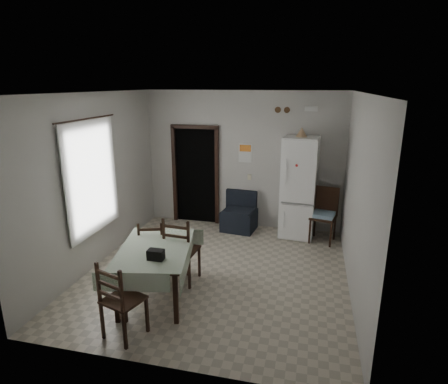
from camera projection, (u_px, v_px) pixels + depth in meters
name	position (u px, v px, depth m)	size (l,w,h in m)	color
ground	(217.00, 272.00, 6.25)	(4.50, 4.50, 0.00)	#B5A994
ceiling	(216.00, 93.00, 5.44)	(4.20, 4.50, 0.02)	white
wall_back	(243.00, 161.00, 7.95)	(4.20, 0.02, 2.90)	beige
wall_front	(161.00, 248.00, 3.74)	(4.20, 0.02, 2.90)	beige
wall_left	(96.00, 181.00, 6.31)	(0.02, 4.50, 2.90)	beige
wall_right	(358.00, 197.00, 5.38)	(0.02, 4.50, 2.90)	beige
doorway	(199.00, 174.00, 8.48)	(1.06, 0.52, 2.22)	black
window_recess	(86.00, 178.00, 6.10)	(0.10, 1.20, 1.60)	silver
curtain	(92.00, 178.00, 6.08)	(0.02, 1.45, 1.85)	white
curtain_rod	(87.00, 119.00, 5.81)	(0.02, 0.02, 1.60)	black
calendar	(245.00, 153.00, 7.88)	(0.28, 0.02, 0.40)	white
calendar_image	(245.00, 148.00, 7.84)	(0.24, 0.01, 0.14)	orange
light_switch	(249.00, 177.00, 8.00)	(0.08, 0.02, 0.12)	beige
vent_left	(278.00, 110.00, 7.48)	(0.12, 0.12, 0.03)	#533721
vent_right	(287.00, 110.00, 7.44)	(0.12, 0.12, 0.03)	#533721
emergency_light	(311.00, 109.00, 7.30)	(0.25, 0.07, 0.09)	white
fridge	(299.00, 187.00, 7.50)	(0.66, 0.66, 2.04)	white
tan_cone	(302.00, 132.00, 7.18)	(0.22, 0.22, 0.18)	tan
navy_seat	(239.00, 212.00, 7.94)	(0.67, 0.65, 0.82)	black
corner_chair	(323.00, 216.00, 7.30)	(0.47, 0.47, 1.08)	black
dining_table	(156.00, 272.00, 5.44)	(0.98, 1.49, 0.77)	#9EAE95
black_bag	(156.00, 255.00, 4.96)	(0.22, 0.13, 0.14)	black
dining_chair_far_left	(153.00, 247.00, 6.04)	(0.41, 0.41, 0.96)	black
dining_chair_far_right	(182.00, 249.00, 5.83)	(0.47, 0.47, 1.10)	black
dining_chair_near_head	(123.00, 298.00, 4.54)	(0.44, 0.44, 1.03)	black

